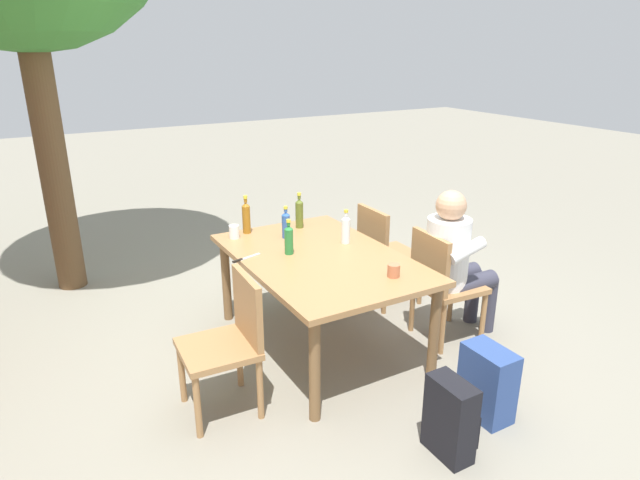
{
  "coord_description": "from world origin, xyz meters",
  "views": [
    {
      "loc": [
        -3.15,
        1.79,
        2.16
      ],
      "look_at": [
        0.0,
        0.0,
        0.85
      ],
      "focal_mm": 30.61,
      "sensor_mm": 36.0,
      "label": 1
    }
  ],
  "objects_px": {
    "person_in_white_shirt": "(455,257)",
    "bottle_clear": "(346,229)",
    "bottle_amber": "(246,217)",
    "table_knife": "(244,258)",
    "bottle_olive": "(299,213)",
    "backpack_by_near_side": "(488,383)",
    "chair_near_left": "(441,281)",
    "dining_table": "(320,266)",
    "chair_near_right": "(383,250)",
    "cup_white": "(234,232)",
    "bottle_blue": "(286,224)",
    "bottle_green": "(289,239)",
    "chair_far_left": "(230,337)",
    "cup_terracotta": "(394,271)",
    "backpack_by_far_side": "(451,419)"
  },
  "relations": [
    {
      "from": "person_in_white_shirt",
      "to": "bottle_clear",
      "type": "distance_m",
      "value": 0.84
    },
    {
      "from": "bottle_amber",
      "to": "table_knife",
      "type": "xyz_separation_m",
      "value": [
        -0.52,
        0.23,
        -0.13
      ]
    },
    {
      "from": "bottle_clear",
      "to": "bottle_olive",
      "type": "distance_m",
      "value": 0.52
    },
    {
      "from": "backpack_by_near_side",
      "to": "chair_near_left",
      "type": "bearing_deg",
      "value": -22.44
    },
    {
      "from": "dining_table",
      "to": "chair_near_left",
      "type": "relative_size",
      "value": 1.88
    },
    {
      "from": "chair_near_left",
      "to": "bottle_clear",
      "type": "bearing_deg",
      "value": 46.88
    },
    {
      "from": "bottle_clear",
      "to": "backpack_by_near_side",
      "type": "distance_m",
      "value": 1.5
    },
    {
      "from": "dining_table",
      "to": "chair_near_right",
      "type": "xyz_separation_m",
      "value": [
        0.37,
        -0.84,
        -0.16
      ]
    },
    {
      "from": "bottle_amber",
      "to": "backpack_by_near_side",
      "type": "distance_m",
      "value": 2.18
    },
    {
      "from": "bottle_clear",
      "to": "cup_white",
      "type": "bearing_deg",
      "value": 53.3
    },
    {
      "from": "bottle_blue",
      "to": "cup_white",
      "type": "distance_m",
      "value": 0.41
    },
    {
      "from": "bottle_green",
      "to": "bottle_blue",
      "type": "bearing_deg",
      "value": -22.85
    },
    {
      "from": "bottle_olive",
      "to": "cup_white",
      "type": "xyz_separation_m",
      "value": [
        0.02,
        0.56,
        -0.08
      ]
    },
    {
      "from": "bottle_clear",
      "to": "bottle_amber",
      "type": "bearing_deg",
      "value": 43.74
    },
    {
      "from": "chair_far_left",
      "to": "cup_terracotta",
      "type": "distance_m",
      "value": 1.12
    },
    {
      "from": "chair_near_right",
      "to": "bottle_blue",
      "type": "xyz_separation_m",
      "value": [
        0.1,
        0.87,
        0.35
      ]
    },
    {
      "from": "bottle_green",
      "to": "backpack_by_near_side",
      "type": "bearing_deg",
      "value": -154.24
    },
    {
      "from": "person_in_white_shirt",
      "to": "bottle_amber",
      "type": "distance_m",
      "value": 1.64
    },
    {
      "from": "bottle_amber",
      "to": "dining_table",
      "type": "bearing_deg",
      "value": -160.15
    },
    {
      "from": "chair_far_left",
      "to": "table_knife",
      "type": "distance_m",
      "value": 0.72
    },
    {
      "from": "person_in_white_shirt",
      "to": "backpack_by_far_side",
      "type": "bearing_deg",
      "value": 138.12
    },
    {
      "from": "person_in_white_shirt",
      "to": "cup_white",
      "type": "bearing_deg",
      "value": 52.59
    },
    {
      "from": "bottle_olive",
      "to": "bottle_amber",
      "type": "xyz_separation_m",
      "value": [
        0.09,
        0.43,
        0.01
      ]
    },
    {
      "from": "table_knife",
      "to": "backpack_by_near_side",
      "type": "relative_size",
      "value": 0.52
    },
    {
      "from": "dining_table",
      "to": "person_in_white_shirt",
      "type": "bearing_deg",
      "value": -111.33
    },
    {
      "from": "chair_far_left",
      "to": "bottle_olive",
      "type": "height_order",
      "value": "bottle_olive"
    },
    {
      "from": "dining_table",
      "to": "cup_terracotta",
      "type": "distance_m",
      "value": 0.62
    },
    {
      "from": "cup_terracotta",
      "to": "cup_white",
      "type": "distance_m",
      "value": 1.37
    },
    {
      "from": "chair_near_left",
      "to": "backpack_by_near_side",
      "type": "height_order",
      "value": "chair_near_left"
    },
    {
      "from": "bottle_amber",
      "to": "cup_white",
      "type": "bearing_deg",
      "value": 117.48
    },
    {
      "from": "chair_near_right",
      "to": "bottle_green",
      "type": "relative_size",
      "value": 3.35
    },
    {
      "from": "dining_table",
      "to": "chair_near_left",
      "type": "height_order",
      "value": "chair_near_left"
    },
    {
      "from": "dining_table",
      "to": "bottle_olive",
      "type": "height_order",
      "value": "bottle_olive"
    },
    {
      "from": "bottle_green",
      "to": "bottle_olive",
      "type": "bearing_deg",
      "value": -34.75
    },
    {
      "from": "chair_near_right",
      "to": "bottle_amber",
      "type": "bearing_deg",
      "value": 72.06
    },
    {
      "from": "chair_near_left",
      "to": "bottle_amber",
      "type": "xyz_separation_m",
      "value": [
        1.09,
        1.1,
        0.37
      ]
    },
    {
      "from": "bottle_blue",
      "to": "dining_table",
      "type": "bearing_deg",
      "value": -175.3
    },
    {
      "from": "chair_near_right",
      "to": "bottle_green",
      "type": "xyz_separation_m",
      "value": [
        -0.22,
        1.01,
        0.35
      ]
    },
    {
      "from": "chair_far_left",
      "to": "backpack_by_far_side",
      "type": "distance_m",
      "value": 1.36
    },
    {
      "from": "cup_white",
      "to": "person_in_white_shirt",
      "type": "bearing_deg",
      "value": -127.41
    },
    {
      "from": "bottle_amber",
      "to": "cup_terracotta",
      "type": "xyz_separation_m",
      "value": [
        -1.28,
        -0.5,
        -0.09
      ]
    },
    {
      "from": "cup_terracotta",
      "to": "cup_white",
      "type": "xyz_separation_m",
      "value": [
        1.21,
        0.63,
        0.01
      ]
    },
    {
      "from": "chair_near_right",
      "to": "cup_white",
      "type": "bearing_deg",
      "value": 76.92
    },
    {
      "from": "chair_near_right",
      "to": "bottle_blue",
      "type": "relative_size",
      "value": 3.42
    },
    {
      "from": "chair_near_right",
      "to": "bottle_olive",
      "type": "distance_m",
      "value": 0.81
    },
    {
      "from": "person_in_white_shirt",
      "to": "bottle_blue",
      "type": "relative_size",
      "value": 4.64
    },
    {
      "from": "bottle_olive",
      "to": "backpack_by_far_side",
      "type": "height_order",
      "value": "bottle_olive"
    },
    {
      "from": "backpack_by_far_side",
      "to": "chair_near_right",
      "type": "bearing_deg",
      "value": -24.29
    },
    {
      "from": "table_knife",
      "to": "bottle_clear",
      "type": "bearing_deg",
      "value": -95.15
    },
    {
      "from": "chair_near_right",
      "to": "bottle_olive",
      "type": "bearing_deg",
      "value": 68.15
    }
  ]
}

